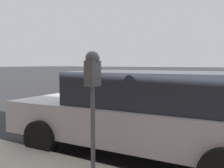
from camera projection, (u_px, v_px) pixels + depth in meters
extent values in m
plane|color=#2B2B2D|center=(180.00, 141.00, 5.50)|extent=(220.00, 220.00, 0.00)
cylinder|color=#4C5156|center=(93.00, 130.00, 3.51)|extent=(0.06, 0.06, 1.18)
cube|color=#4C5156|center=(93.00, 73.00, 3.45)|extent=(0.20, 0.14, 0.34)
sphere|color=#4C5156|center=(92.00, 58.00, 3.44)|extent=(0.19, 0.19, 0.19)
cube|color=#B21919|center=(97.00, 76.00, 3.55)|extent=(0.01, 0.11, 0.12)
cube|color=black|center=(97.00, 68.00, 3.54)|extent=(0.01, 0.10, 0.08)
cube|color=#B7BABF|center=(141.00, 120.00, 4.68)|extent=(2.08, 4.90, 0.60)
cube|color=#232833|center=(152.00, 88.00, 4.54)|extent=(1.78, 2.76, 0.57)
cylinder|color=black|center=(41.00, 138.00, 4.61)|extent=(0.24, 0.65, 0.64)
cylinder|color=black|center=(99.00, 118.00, 6.27)|extent=(0.24, 0.65, 0.64)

